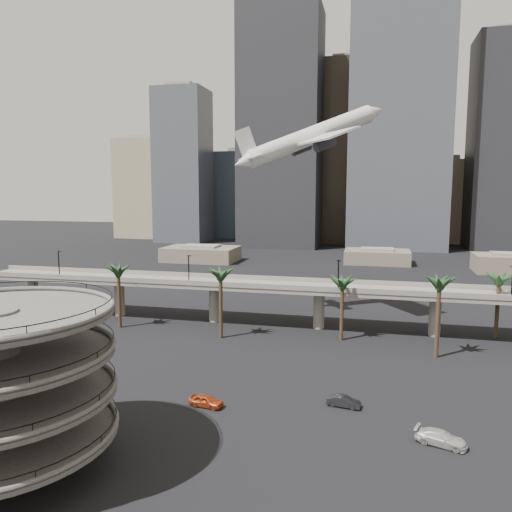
% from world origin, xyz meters
% --- Properties ---
extents(ground, '(700.00, 700.00, 0.00)m').
position_xyz_m(ground, '(0.00, 0.00, 0.00)').
color(ground, black).
rests_on(ground, ground).
extents(overpass, '(130.00, 9.30, 14.70)m').
position_xyz_m(overpass, '(0.00, 55.00, 7.34)').
color(overpass, slate).
rests_on(overpass, ground).
extents(palm_trees, '(76.40, 18.40, 14.00)m').
position_xyz_m(palm_trees, '(11.58, 47.18, 11.30)').
color(palm_trees, '#42321C').
rests_on(palm_trees, ground).
extents(low_buildings, '(135.00, 27.50, 6.80)m').
position_xyz_m(low_buildings, '(6.89, 142.30, 2.86)').
color(low_buildings, '#665B4B').
rests_on(low_buildings, ground).
extents(skyline, '(269.00, 86.00, 125.62)m').
position_xyz_m(skyline, '(15.11, 217.08, 45.96)').
color(skyline, '#817359').
rests_on(skyline, ground).
extents(airborne_jet, '(32.44, 30.93, 16.67)m').
position_xyz_m(airborne_jet, '(7.18, 67.79, 38.98)').
color(airborne_jet, silver).
rests_on(airborne_jet, ground).
extents(car_a, '(4.72, 2.46, 1.53)m').
position_xyz_m(car_a, '(1.32, 14.90, 0.77)').
color(car_a, '#A83B18').
rests_on(car_a, ground).
extents(car_b, '(4.45, 2.08, 1.41)m').
position_xyz_m(car_b, '(18.43, 19.03, 0.71)').
color(car_b, black).
rests_on(car_b, ground).
extents(car_c, '(5.87, 3.75, 1.58)m').
position_xyz_m(car_c, '(29.36, 11.77, 0.79)').
color(car_c, '#B5B5B1').
rests_on(car_c, ground).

